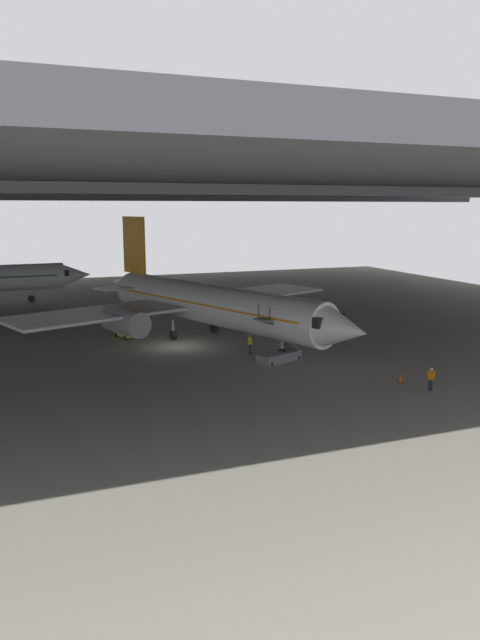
{
  "coord_description": "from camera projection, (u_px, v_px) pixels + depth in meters",
  "views": [
    {
      "loc": [
        -12.8,
        -48.55,
        11.93
      ],
      "look_at": [
        4.86,
        -2.57,
        2.49
      ],
      "focal_mm": 33.12,
      "sensor_mm": 36.0,
      "label": 1
    }
  ],
  "objects": [
    {
      "name": "crew_worker_by_stairs",
      "position": [
        250.0,
        343.0,
        48.58
      ],
      "size": [
        0.23,
        0.55,
        1.64
      ],
      "color": "#232838",
      "rests_on": "ground_plane"
    },
    {
      "name": "baggage_tug",
      "position": [
        126.0,
        332.0,
        54.61
      ],
      "size": [
        1.92,
        2.48,
        0.9
      ],
      "color": "yellow",
      "rests_on": "ground_plane"
    },
    {
      "name": "ground_plane",
      "position": [
        177.0,
        347.0,
        51.26
      ],
      "size": [
        110.0,
        110.0,
        0.0
      ],
      "primitive_type": "plane",
      "color": "gray"
    },
    {
      "name": "traffic_cone_orange",
      "position": [
        401.0,
        378.0,
        40.78
      ],
      "size": [
        0.36,
        0.36,
        0.6
      ],
      "color": "black",
      "rests_on": "ground_plane"
    },
    {
      "name": "airplane_main",
      "position": [
        207.0,
        304.0,
        53.28
      ],
      "size": [
        33.45,
        33.6,
        10.98
      ],
      "color": "white",
      "rests_on": "ground_plane"
    },
    {
      "name": "crew_worker_near_nose",
      "position": [
        431.0,
        378.0,
        38.81
      ],
      "size": [
        0.3,
        0.54,
        1.56
      ],
      "color": "#232838",
      "rests_on": "ground_plane"
    },
    {
      "name": "hangar_structure",
      "position": [
        140.0,
        186.0,
        61.2
      ],
      "size": [
        121.0,
        99.0,
        14.69
      ],
      "color": "#4C4F54",
      "rests_on": "ground_plane"
    },
    {
      "name": "boarding_stairs",
      "position": [
        279.0,
        352.0,
        46.33
      ],
      "size": [
        4.33,
        2.76,
        4.56
      ],
      "color": "slate",
      "rests_on": "ground_plane"
    }
  ]
}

